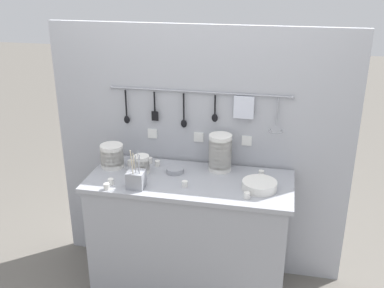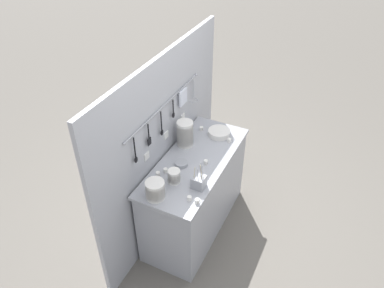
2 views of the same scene
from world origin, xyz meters
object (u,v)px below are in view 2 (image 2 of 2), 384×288
(bowl_stack_nested_right, at_px, (185,134))
(plate_stack, at_px, (219,133))
(cup_back_left, at_px, (189,198))
(cup_front_left, at_px, (229,140))
(cup_edge_near, at_px, (206,162))
(cup_front_right, at_px, (158,174))
(cup_by_caddy, at_px, (158,185))
(cup_edge_far, at_px, (166,170))
(steel_mixing_bowl, at_px, (181,164))
(cup_mid_row, at_px, (197,201))
(cup_back_right, at_px, (201,128))
(cutlery_caddy, at_px, (199,182))
(bowl_stack_back_corner, at_px, (155,190))
(bowl_stack_wide_centre, at_px, (174,176))

(bowl_stack_nested_right, distance_m, plate_stack, 0.40)
(cup_back_left, relative_size, cup_front_left, 1.00)
(cup_back_left, distance_m, cup_edge_near, 0.50)
(cup_front_left, bearing_deg, cup_edge_near, 170.21)
(cup_front_right, height_order, cup_edge_near, same)
(cup_by_caddy, bearing_deg, cup_edge_far, 10.30)
(plate_stack, bearing_deg, steel_mixing_bowl, 167.78)
(cup_mid_row, xyz_separation_m, cup_back_right, (0.97, 0.41, 0.00))
(steel_mixing_bowl, height_order, cutlery_caddy, cutlery_caddy)
(bowl_stack_back_corner, distance_m, bowl_stack_wide_centre, 0.24)
(cutlery_caddy, bearing_deg, steel_mixing_bowl, 54.33)
(plate_stack, bearing_deg, cup_mid_row, -167.85)
(bowl_stack_back_corner, height_order, cup_edge_far, bowl_stack_back_corner)
(cutlery_caddy, xyz_separation_m, cup_edge_near, (0.31, 0.07, -0.04))
(plate_stack, xyz_separation_m, cup_back_right, (-0.00, 0.20, -0.01))
(cup_edge_near, xyz_separation_m, cup_by_caddy, (-0.47, 0.25, 0.00))
(bowl_stack_back_corner, relative_size, cup_edge_far, 4.11)
(plate_stack, relative_size, cup_mid_row, 5.53)
(bowl_stack_wide_centre, height_order, steel_mixing_bowl, bowl_stack_wide_centre)
(bowl_stack_back_corner, xyz_separation_m, cup_back_left, (0.09, -0.27, -0.06))
(bowl_stack_back_corner, distance_m, cutlery_caddy, 0.39)
(bowl_stack_back_corner, height_order, cup_front_left, bowl_stack_back_corner)
(cup_edge_far, bearing_deg, cup_front_right, 151.75)
(cup_back_left, bearing_deg, cup_edge_near, 8.15)
(cutlery_caddy, distance_m, cup_back_left, 0.18)
(cup_edge_far, height_order, cup_by_caddy, same)
(cup_front_right, xyz_separation_m, cup_back_left, (-0.15, -0.39, 0.00))
(cup_back_right, bearing_deg, bowl_stack_back_corner, -176.43)
(bowl_stack_nested_right, distance_m, cup_front_right, 0.54)
(bowl_stack_nested_right, relative_size, cup_mid_row, 6.47)
(cup_back_left, bearing_deg, cutlery_caddy, -0.51)
(cup_back_right, bearing_deg, bowl_stack_nested_right, 171.87)
(cup_edge_far, bearing_deg, cutlery_caddy, -96.73)
(cutlery_caddy, bearing_deg, cup_front_right, 94.35)
(cup_front_left, bearing_deg, cup_by_caddy, 160.20)
(cutlery_caddy, relative_size, cup_front_right, 6.58)
(bowl_stack_nested_right, height_order, steel_mixing_bowl, bowl_stack_nested_right)
(cup_front_right, xyz_separation_m, cup_back_right, (0.82, -0.05, 0.00))
(bowl_stack_nested_right, height_order, cup_front_right, bowl_stack_nested_right)
(cup_front_left, bearing_deg, cup_back_right, 79.00)
(steel_mixing_bowl, xyz_separation_m, cup_by_caddy, (-0.35, 0.05, 0.00))
(plate_stack, height_order, cup_front_right, plate_stack)
(plate_stack, bearing_deg, bowl_stack_back_corner, 172.86)
(cup_mid_row, bearing_deg, plate_stack, 12.15)
(cup_back_right, distance_m, cup_edge_far, 0.75)
(cutlery_caddy, bearing_deg, bowl_stack_wide_centre, 99.05)
(cup_back_left, height_order, cup_front_left, same)
(cup_back_right, relative_size, cup_edge_near, 1.00)
(cup_by_caddy, bearing_deg, bowl_stack_nested_right, 5.65)
(cup_mid_row, distance_m, cup_back_right, 1.06)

